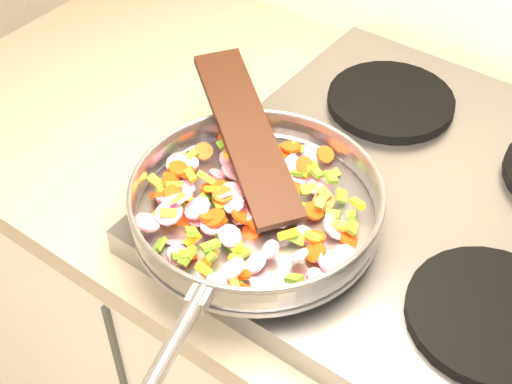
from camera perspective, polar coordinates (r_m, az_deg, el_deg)
The scene contains 7 objects.
cooktop at distance 0.98m, azimuth 13.72°, elevation -1.16°, with size 0.60×0.60×0.04m, color #939399.
grate_fl at distance 0.91m, azimuth 2.26°, elevation -1.27°, with size 0.19×0.19×0.02m, color black.
grate_fr at distance 0.84m, azimuth 18.28°, elevation -9.33°, with size 0.19×0.19×0.02m, color black.
grate_bl at distance 1.10m, azimuth 10.72°, elevation 7.18°, with size 0.19×0.19×0.02m, color black.
saute_pan at distance 0.87m, azimuth -0.06°, elevation -0.85°, with size 0.34×0.50×0.05m.
vegetable_heap at distance 0.88m, azimuth -0.79°, elevation -0.88°, with size 0.30×0.29×0.05m.
wooden_spatula at distance 0.91m, azimuth -0.75°, elevation 4.69°, with size 0.28×0.06×0.01m, color black.
Camera 1 is at (-0.49, 0.99, 1.60)m, focal length 50.00 mm.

